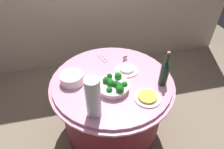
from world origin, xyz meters
TOP-DOWN VIEW (x-y plane):
  - ground_plane at (0.00, 0.00)m, footprint 6.00×6.00m
  - buffet_table at (0.00, 0.00)m, footprint 1.16×1.16m
  - broccoli_bowl at (-0.02, -0.14)m, footprint 0.28×0.28m
  - plate_stack at (-0.36, 0.03)m, footprint 0.21×0.21m
  - wine_bottle at (0.42, -0.17)m, footprint 0.07×0.07m
  - decorative_fruit_vase at (-0.22, -0.37)m, footprint 0.11×0.11m
  - serving_tongs at (-0.02, 0.34)m, footprint 0.10×0.17m
  - food_plate_fried_egg at (0.23, -0.31)m, footprint 0.22×0.22m
  - food_plate_rice at (0.17, 0.08)m, footprint 0.22×0.22m
  - label_placard_front at (0.20, 0.26)m, footprint 0.05×0.02m

SIDE VIEW (x-z plane):
  - ground_plane at x=0.00m, z-range 0.00..0.00m
  - buffet_table at x=0.00m, z-range 0.01..0.75m
  - serving_tongs at x=-0.02m, z-range 0.74..0.75m
  - food_plate_fried_egg at x=0.23m, z-range 0.74..0.77m
  - food_plate_rice at x=0.17m, z-range 0.74..0.77m
  - label_placard_front at x=0.20m, z-range 0.74..0.80m
  - plate_stack at x=-0.36m, z-range 0.74..0.83m
  - broccoli_bowl at x=-0.02m, z-range 0.73..0.85m
  - wine_bottle at x=0.42m, z-range 0.70..1.04m
  - decorative_fruit_vase at x=-0.22m, z-range 0.73..1.07m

